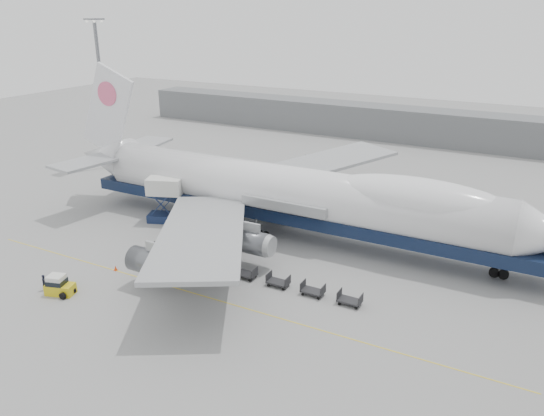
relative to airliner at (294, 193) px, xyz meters
The scene contains 16 objects.
ground 13.27m from the airliner, 93.08° to the right, with size 260.00×260.00×0.00m, color gray.
apron_line 18.87m from the airliner, 92.05° to the right, with size 60.00×0.15×0.01m, color gold.
hangar 59.01m from the airliner, 100.40° to the left, with size 110.00×8.00×7.00m, color slate.
floodlight_mast 45.14m from the airliner, 164.28° to the left, with size 2.40×2.40×25.43m.
airliner is the anchor object (origin of this frame).
catering_truck 17.54m from the airliner, 167.21° to the right, with size 5.47×4.56×6.09m.
baggage_tug 28.63m from the airliner, 120.16° to the right, with size 3.09×2.24×2.03m.
ground_worker 29.75m from the airliner, 123.18° to the right, with size 0.62×0.41×1.71m, color black.
traffic_cone 22.72m from the airliner, 125.69° to the right, with size 0.39×0.39×0.57m.
dolly_0 17.60m from the airliner, 131.31° to the right, with size 2.30×1.35×1.30m.
dolly_1 15.44m from the airliner, 119.71° to the right, with size 2.30×1.35×1.30m.
dolly_2 14.04m from the airliner, 104.71° to the right, with size 2.30×1.35×1.30m.
dolly_3 13.66m from the airliner, 87.38° to the right, with size 2.30×1.35×1.30m.
dolly_4 14.36m from the airliner, 70.51° to the right, with size 2.30×1.35×1.30m.
dolly_5 16.01m from the airliner, 56.49° to the right, with size 2.30×1.35×1.30m.
dolly_6 18.36m from the airliner, 45.86° to the right, with size 2.30×1.35×1.30m.
Camera 1 is at (27.39, -43.67, 26.87)m, focal length 35.00 mm.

